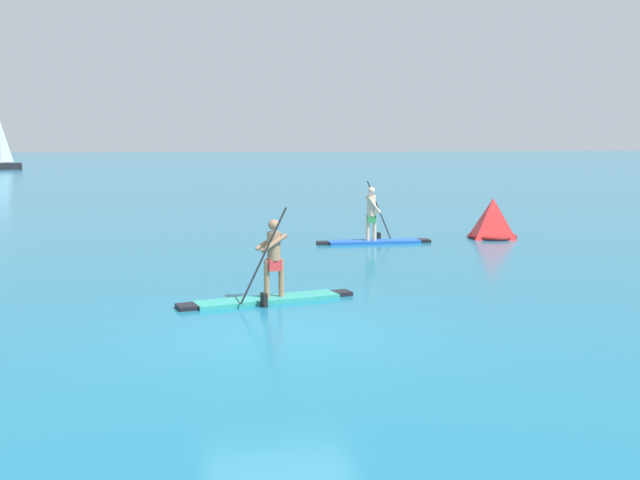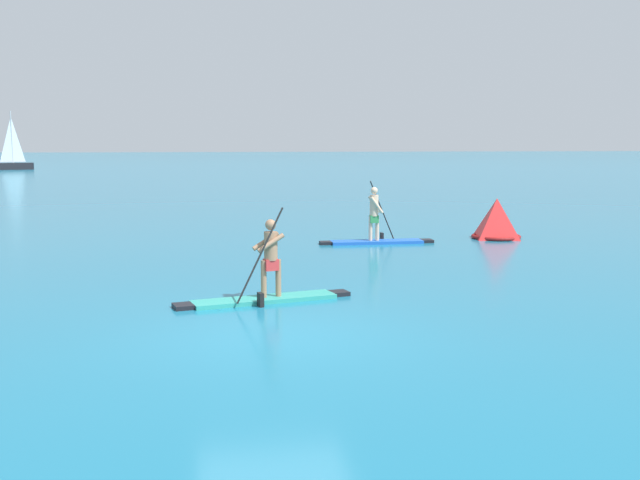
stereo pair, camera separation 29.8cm
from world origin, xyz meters
The scene contains 5 objects.
ground centered at (0.00, 0.00, 0.00)m, with size 440.00×440.00×0.00m, color #196B8C.
paddleboarder_mid_center centered at (0.13, 2.51, 0.36)m, with size 3.51×1.22×1.91m.
paddleboarder_far_right centered at (4.28, 10.31, 0.37)m, with size 3.50×0.86×1.93m.
race_marker_buoy centered at (8.34, 10.79, 0.57)m, with size 1.81×1.81×1.28m.
sailboat_left_horizon centered at (-20.51, 76.26, 1.00)m, with size 4.29×2.35×6.42m.
Camera 1 is at (-1.57, -11.64, 3.06)m, focal length 42.17 mm.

